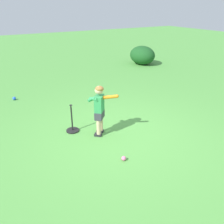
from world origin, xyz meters
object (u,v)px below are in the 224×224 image
(child_batter, at_px, (100,106))
(play_ball_far_right, at_px, (14,98))
(batting_tee, at_px, (72,127))
(play_ball_by_bucket, at_px, (124,158))

(child_batter, relative_size, play_ball_far_right, 10.87)
(play_ball_far_right, bearing_deg, batting_tee, 16.47)
(play_ball_far_right, xyz_separation_m, batting_tee, (2.59, 0.76, 0.05))
(play_ball_far_right, distance_m, batting_tee, 2.70)
(play_ball_far_right, bearing_deg, child_batter, 22.15)
(child_batter, height_order, play_ball_by_bucket, child_batter)
(child_batter, relative_size, play_ball_by_bucket, 12.79)
(play_ball_by_bucket, relative_size, play_ball_far_right, 0.85)
(play_ball_far_right, bearing_deg, play_ball_by_bucket, 15.75)
(play_ball_far_right, height_order, batting_tee, batting_tee)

